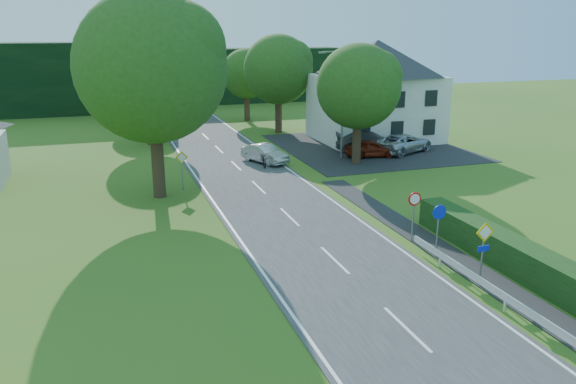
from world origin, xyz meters
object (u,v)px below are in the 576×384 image
object	(u,v)px
streetlight	(341,99)
parked_car_grey	(370,142)
parasol	(342,137)
moving_car	(265,154)
motorcycle	(263,159)
parked_car_silver_b	(404,143)
parked_car_red	(370,148)

from	to	relation	value
streetlight	parked_car_grey	xyz separation A→B (m)	(3.24, 1.46, -3.64)
parasol	streetlight	bearing A→B (deg)	-115.81
moving_car	motorcycle	distance (m)	1.09
streetlight	parked_car_silver_b	xyz separation A→B (m)	(5.63, 0.30, -3.68)
motorcycle	parked_car_grey	world-z (taller)	parked_car_grey
parked_car_red	motorcycle	bearing A→B (deg)	100.50
motorcycle	parked_car_silver_b	distance (m)	11.94
moving_car	parked_car_grey	world-z (taller)	parked_car_grey
streetlight	motorcycle	size ratio (longest dim) A/B	4.10
moving_car	parked_car_silver_b	xyz separation A→B (m)	(11.45, -0.00, 0.08)
parked_car_red	parked_car_grey	size ratio (longest dim) A/B	0.72
streetlight	motorcycle	bearing A→B (deg)	-173.92
parked_car_silver_b	parasol	bearing A→B (deg)	28.21
moving_car	parked_car_silver_b	bearing A→B (deg)	-24.25
parked_car_silver_b	parked_car_grey	bearing A→B (deg)	39.84
moving_car	parasol	distance (m)	8.04
motorcycle	parked_car_grey	size ratio (longest dim) A/B	0.36
parked_car_red	parked_car_silver_b	world-z (taller)	parked_car_silver_b
moving_car	motorcycle	bearing A→B (deg)	-138.93
streetlight	parked_car_red	xyz separation A→B (m)	(2.38, -0.40, -3.76)
parasol	motorcycle	bearing A→B (deg)	-152.94
parked_car_grey	parasol	distance (m)	2.49
motorcycle	parked_car_red	size ratio (longest dim) A/B	0.50
parked_car_red	streetlight	bearing A→B (deg)	89.19
parked_car_grey	parked_car_silver_b	distance (m)	2.66
moving_car	parasol	bearing A→B (deg)	-1.91
streetlight	parked_car_grey	distance (m)	5.08
streetlight	moving_car	distance (m)	6.93
streetlight	parked_car_silver_b	world-z (taller)	streetlight
parked_car_grey	parasol	xyz separation A→B (m)	(-1.61, 1.90, 0.09)
moving_car	parked_car_red	xyz separation A→B (m)	(8.20, -0.71, 0.01)
parked_car_silver_b	parasol	xyz separation A→B (m)	(-4.01, 3.06, 0.14)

